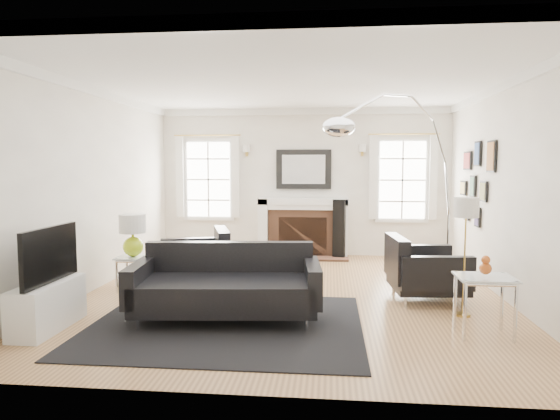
# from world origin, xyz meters

# --- Properties ---
(floor) EXTENTS (6.00, 6.00, 0.00)m
(floor) POSITION_xyz_m (0.00, 0.00, 0.00)
(floor) COLOR #91633C
(floor) RESTS_ON ground
(back_wall) EXTENTS (5.50, 0.04, 2.80)m
(back_wall) POSITION_xyz_m (0.00, 3.00, 1.40)
(back_wall) COLOR white
(back_wall) RESTS_ON floor
(front_wall) EXTENTS (5.50, 0.04, 2.80)m
(front_wall) POSITION_xyz_m (0.00, -3.00, 1.40)
(front_wall) COLOR white
(front_wall) RESTS_ON floor
(left_wall) EXTENTS (0.04, 6.00, 2.80)m
(left_wall) POSITION_xyz_m (-2.75, 0.00, 1.40)
(left_wall) COLOR white
(left_wall) RESTS_ON floor
(right_wall) EXTENTS (0.04, 6.00, 2.80)m
(right_wall) POSITION_xyz_m (2.75, 0.00, 1.40)
(right_wall) COLOR white
(right_wall) RESTS_ON floor
(ceiling) EXTENTS (5.50, 6.00, 0.02)m
(ceiling) POSITION_xyz_m (0.00, 0.00, 2.80)
(ceiling) COLOR white
(ceiling) RESTS_ON back_wall
(crown_molding) EXTENTS (5.50, 6.00, 0.12)m
(crown_molding) POSITION_xyz_m (0.00, 0.00, 2.74)
(crown_molding) COLOR white
(crown_molding) RESTS_ON back_wall
(fireplace) EXTENTS (1.70, 0.69, 1.11)m
(fireplace) POSITION_xyz_m (0.00, 2.79, 0.54)
(fireplace) COLOR white
(fireplace) RESTS_ON floor
(mantel_mirror) EXTENTS (1.05, 0.07, 0.75)m
(mantel_mirror) POSITION_xyz_m (0.00, 2.95, 1.65)
(mantel_mirror) COLOR black
(mantel_mirror) RESTS_ON back_wall
(window_left) EXTENTS (1.24, 0.15, 1.62)m
(window_left) POSITION_xyz_m (-1.85, 2.95, 1.46)
(window_left) COLOR white
(window_left) RESTS_ON back_wall
(window_right) EXTENTS (1.24, 0.15, 1.62)m
(window_right) POSITION_xyz_m (1.85, 2.95, 1.46)
(window_right) COLOR white
(window_right) RESTS_ON back_wall
(gallery_wall) EXTENTS (0.04, 1.73, 1.29)m
(gallery_wall) POSITION_xyz_m (2.72, 1.30, 1.53)
(gallery_wall) COLOR black
(gallery_wall) RESTS_ON right_wall
(tv_unit) EXTENTS (0.35, 1.00, 1.09)m
(tv_unit) POSITION_xyz_m (-2.44, -1.70, 0.33)
(tv_unit) COLOR white
(tv_unit) RESTS_ON floor
(area_rug) EXTENTS (2.92, 2.44, 0.01)m
(area_rug) POSITION_xyz_m (-0.60, -1.37, 0.01)
(area_rug) COLOR black
(area_rug) RESTS_ON floor
(sofa) EXTENTS (2.16, 1.15, 0.68)m
(sofa) POSITION_xyz_m (-0.64, -1.14, 0.37)
(sofa) COLOR black
(sofa) RESTS_ON floor
(armchair_left) EXTENTS (1.17, 1.25, 0.70)m
(armchair_left) POSITION_xyz_m (-1.31, 0.11, 0.39)
(armchair_left) COLOR black
(armchair_left) RESTS_ON floor
(armchair_right) EXTENTS (0.98, 1.08, 0.68)m
(armchair_right) POSITION_xyz_m (1.69, -0.12, 0.38)
(armchair_right) COLOR black
(armchair_right) RESTS_ON floor
(coffee_table) EXTENTS (0.94, 0.94, 0.42)m
(coffee_table) POSITION_xyz_m (-0.64, -0.65, 0.39)
(coffee_table) COLOR silver
(coffee_table) RESTS_ON floor
(side_table_left) EXTENTS (0.43, 0.43, 0.47)m
(side_table_left) POSITION_xyz_m (-2.20, 0.01, 0.37)
(side_table_left) COLOR silver
(side_table_left) RESTS_ON floor
(nesting_table) EXTENTS (0.56, 0.47, 0.61)m
(nesting_table) POSITION_xyz_m (2.07, -1.45, 0.49)
(nesting_table) COLOR silver
(nesting_table) RESTS_ON floor
(gourd_lamp) EXTENTS (0.37, 0.37, 0.59)m
(gourd_lamp) POSITION_xyz_m (-2.20, 0.01, 0.81)
(gourd_lamp) COLOR #BCDD1B
(gourd_lamp) RESTS_ON side_table_left
(orange_vase) EXTENTS (0.12, 0.12, 0.19)m
(orange_vase) POSITION_xyz_m (2.07, -1.45, 0.72)
(orange_vase) COLOR #B64E17
(orange_vase) RESTS_ON nesting_table
(arc_floor_lamp) EXTENTS (1.94, 1.79, 2.74)m
(arc_floor_lamp) POSITION_xyz_m (1.40, 0.04, 1.48)
(arc_floor_lamp) COLOR silver
(arc_floor_lamp) RESTS_ON floor
(stick_floor_lamp) EXTENTS (0.28, 0.28, 1.37)m
(stick_floor_lamp) POSITION_xyz_m (2.04, -0.79, 1.18)
(stick_floor_lamp) COLOR gold
(stick_floor_lamp) RESTS_ON floor
(speaker_tower) EXTENTS (0.27, 0.27, 1.10)m
(speaker_tower) POSITION_xyz_m (0.69, 2.65, 0.55)
(speaker_tower) COLOR black
(speaker_tower) RESTS_ON floor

